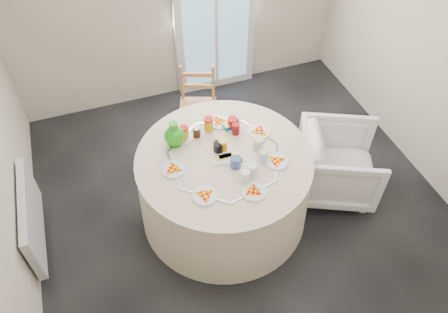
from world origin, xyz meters
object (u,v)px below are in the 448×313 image
object	(u,v)px
radiator	(31,217)
armchair	(339,162)
table	(224,187)
green_pitcher	(175,137)
wooden_chair	(198,106)

from	to	relation	value
radiator	armchair	size ratio (longest dim) A/B	1.27
radiator	armchair	xyz separation A→B (m)	(2.93, -0.34, 0.01)
table	armchair	size ratio (longest dim) A/B	2.07
radiator	green_pitcher	size ratio (longest dim) A/B	4.08
green_pitcher	armchair	bearing A→B (deg)	-31.12
table	green_pitcher	world-z (taller)	green_pitcher
armchair	green_pitcher	xyz separation A→B (m)	(-1.55, 0.40, 0.48)
wooden_chair	green_pitcher	xyz separation A→B (m)	(-0.44, -0.80, 0.40)
table	green_pitcher	size ratio (longest dim) A/B	6.66
radiator	table	world-z (taller)	table
green_pitcher	radiator	bearing A→B (deg)	165.92
table	wooden_chair	distance (m)	1.12
radiator	armchair	bearing A→B (deg)	-6.53
armchair	radiator	bearing A→B (deg)	108.29
table	wooden_chair	world-z (taller)	wooden_chair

